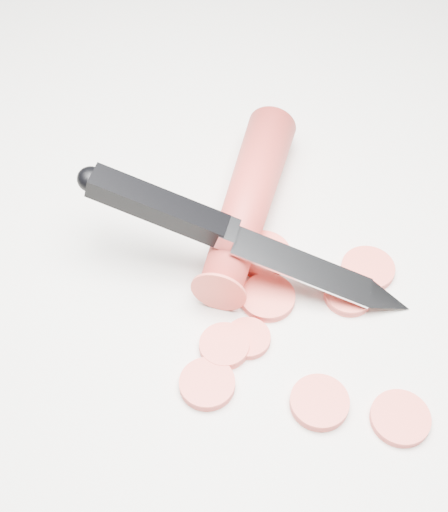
{
  "coord_description": "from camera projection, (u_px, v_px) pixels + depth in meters",
  "views": [
    {
      "loc": [
        -0.05,
        -0.3,
        0.41
      ],
      "look_at": [
        -0.04,
        -0.0,
        0.02
      ],
      "focal_mm": 50.0,
      "sensor_mm": 36.0,
      "label": 1
    }
  ],
  "objects": [
    {
      "name": "carrot_slice_1",
      "position": [
        319.0,
        402.0,
        0.44
      ],
      "size": [
        0.04,
        0.04,
        0.01
      ],
      "primitive_type": "cylinder",
      "color": "#EF4C3E",
      "rests_on": "ground"
    },
    {
      "name": "carrot_slice_7",
      "position": [
        224.0,
        346.0,
        0.47
      ],
      "size": [
        0.03,
        0.03,
        0.01
      ],
      "primitive_type": "cylinder",
      "color": "#EF4C3E",
      "rests_on": "ground"
    },
    {
      "name": "carrot",
      "position": [
        248.0,
        201.0,
        0.52
      ],
      "size": [
        0.08,
        0.17,
        0.03
      ],
      "primitive_type": "cylinder",
      "rotation": [
        1.57,
        0.0,
        -0.3
      ],
      "color": "red",
      "rests_on": "ground"
    },
    {
      "name": "ground",
      "position": [
        274.0,
        270.0,
        0.51
      ],
      "size": [
        2.4,
        2.4,
        0.0
      ],
      "primitive_type": "plane",
      "color": "silver",
      "rests_on": "ground"
    },
    {
      "name": "carrot_slice_8",
      "position": [
        349.0,
        295.0,
        0.49
      ],
      "size": [
        0.03,
        0.03,
        0.01
      ],
      "primitive_type": "cylinder",
      "color": "#EF4C3E",
      "rests_on": "ground"
    },
    {
      "name": "kitchen_knife",
      "position": [
        247.0,
        238.0,
        0.48
      ],
      "size": [
        0.23,
        0.09,
        0.08
      ],
      "primitive_type": null,
      "color": "#B4B6BB",
      "rests_on": "ground"
    },
    {
      "name": "carrot_slice_6",
      "position": [
        400.0,
        418.0,
        0.43
      ],
      "size": [
        0.04,
        0.04,
        0.01
      ],
      "primitive_type": "cylinder",
      "color": "#EF4C3E",
      "rests_on": "ground"
    },
    {
      "name": "carrot_slice_3",
      "position": [
        248.0,
        338.0,
        0.47
      ],
      "size": [
        0.03,
        0.03,
        0.01
      ],
      "primitive_type": "cylinder",
      "color": "#EF4C3E",
      "rests_on": "ground"
    },
    {
      "name": "carrot_slice_4",
      "position": [
        368.0,
        269.0,
        0.51
      ],
      "size": [
        0.04,
        0.04,
        0.01
      ],
      "primitive_type": "cylinder",
      "color": "#EF4C3E",
      "rests_on": "ground"
    },
    {
      "name": "carrot_slice_0",
      "position": [
        207.0,
        384.0,
        0.45
      ],
      "size": [
        0.04,
        0.04,
        0.01
      ],
      "primitive_type": "cylinder",
      "color": "#EF4C3E",
      "rests_on": "ground"
    },
    {
      "name": "carrot_slice_2",
      "position": [
        268.0,
        297.0,
        0.49
      ],
      "size": [
        0.04,
        0.04,
        0.01
      ],
      "primitive_type": "cylinder",
      "color": "#EF4C3E",
      "rests_on": "ground"
    },
    {
      "name": "carrot_slice_5",
      "position": [
        263.0,
        254.0,
        0.51
      ],
      "size": [
        0.04,
        0.04,
        0.01
      ],
      "primitive_type": "cylinder",
      "color": "#EF4C3E",
      "rests_on": "ground"
    }
  ]
}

